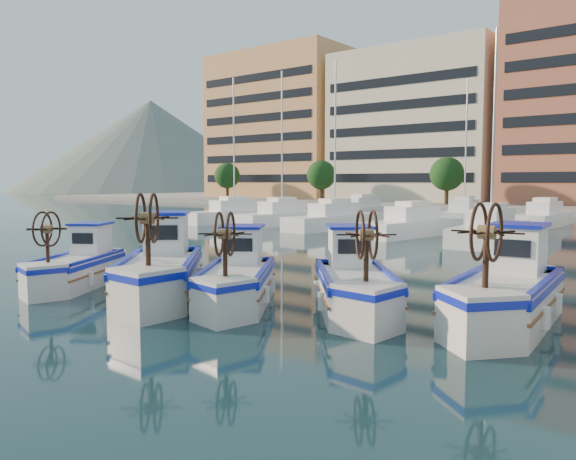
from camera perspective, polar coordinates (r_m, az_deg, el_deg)
The scene contains 8 objects.
ground at distance 16.38m, azimuth -11.36°, elevation -6.95°, with size 300.00×300.00×0.00m, color #17363B.
hill_west at distance 194.09m, azimuth -13.62°, elevation 3.87°, with size 180.00×180.00×60.00m, color slate.
yacht_marina at distance 41.68m, azimuth 16.03°, elevation 0.90°, with size 39.17×23.57×11.50m.
fishing_boat_a at distance 19.20m, azimuth -20.56°, elevation -3.33°, with size 3.35×4.12×2.50m.
fishing_boat_b at distance 16.63m, azimuth -12.75°, elevation -3.82°, with size 4.65×4.83×3.08m.
fishing_boat_c at distance 15.51m, azimuth -5.16°, elevation -4.80°, with size 3.68×4.30×2.64m.
fishing_boat_d at distance 14.70m, azimuth 6.74°, elevation -5.27°, with size 4.01×4.35×2.73m.
fishing_boat_e at distance 14.19m, azimuth 21.35°, elevation -5.72°, with size 2.27×4.79×2.94m.
Camera 1 is at (12.20, -10.39, 3.36)m, focal length 35.00 mm.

